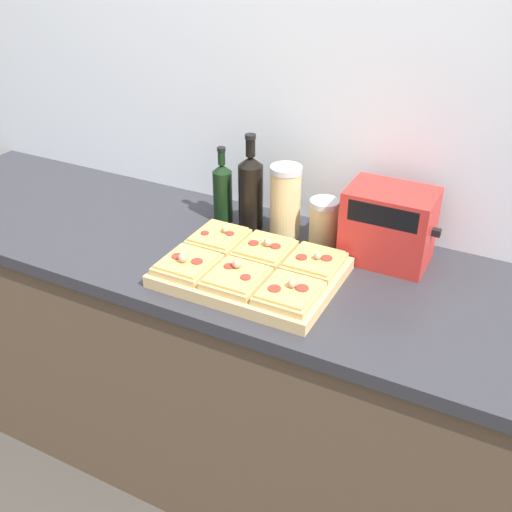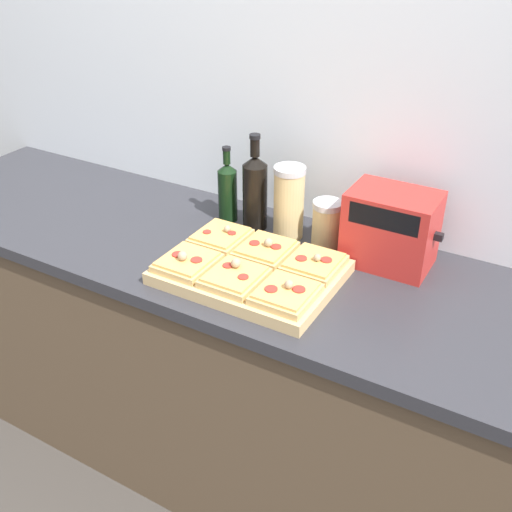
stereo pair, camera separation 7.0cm
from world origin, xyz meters
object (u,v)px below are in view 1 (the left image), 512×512
at_px(cutting_board, 251,272).
at_px(olive_oil_bottle, 223,191).
at_px(grain_jar_tall, 285,201).
at_px(toaster_oven, 388,226).
at_px(grain_jar_short, 324,222).
at_px(wine_bottle, 251,191).

xyz_separation_m(cutting_board, olive_oil_bottle, (-0.25, 0.27, 0.09)).
xyz_separation_m(olive_oil_bottle, grain_jar_tall, (0.23, 0.00, 0.01)).
relative_size(cutting_board, grain_jar_tall, 2.08).
distance_m(cutting_board, toaster_oven, 0.42).
height_order(grain_jar_tall, grain_jar_short, grain_jar_tall).
distance_m(cutting_board, olive_oil_bottle, 0.38).
xyz_separation_m(olive_oil_bottle, wine_bottle, (0.10, -0.00, 0.02)).
height_order(wine_bottle, grain_jar_short, wine_bottle).
distance_m(grain_jar_short, toaster_oven, 0.20).
xyz_separation_m(grain_jar_short, toaster_oven, (0.20, -0.00, 0.04)).
distance_m(olive_oil_bottle, wine_bottle, 0.11).
relative_size(wine_bottle, toaster_oven, 1.16).
relative_size(cutting_board, wine_bottle, 1.54).
relative_size(cutting_board, toaster_oven, 1.78).
bearing_deg(cutting_board, grain_jar_short, 68.59).
height_order(cutting_board, grain_jar_tall, grain_jar_tall).
relative_size(olive_oil_bottle, grain_jar_short, 1.71).
height_order(cutting_board, olive_oil_bottle, olive_oil_bottle).
height_order(olive_oil_bottle, grain_jar_short, olive_oil_bottle).
xyz_separation_m(cutting_board, toaster_oven, (0.31, 0.27, 0.10)).
bearing_deg(toaster_oven, olive_oil_bottle, 179.91).
height_order(grain_jar_tall, toaster_oven, grain_jar_tall).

